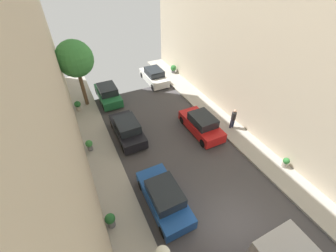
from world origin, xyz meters
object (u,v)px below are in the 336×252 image
(potted_plant_0, at_px, (78,105))
(potted_plant_2, at_px, (173,69))
(potted_plant_1, at_px, (286,162))
(potted_plant_4, at_px, (89,145))
(parked_car_right_2, at_px, (201,124))
(street_tree_2, at_px, (75,59))
(pedestrian, at_px, (233,118))
(potted_plant_3, at_px, (110,220))
(parked_car_left_5, at_px, (108,94))
(parked_car_left_4, at_px, (127,129))
(parked_car_left_3, at_px, (164,197))
(parked_car_right_3, at_px, (154,76))

(potted_plant_0, height_order, potted_plant_2, potted_plant_0)
(potted_plant_1, bearing_deg, potted_plant_4, 146.98)
(parked_car_right_2, relative_size, street_tree_2, 0.72)
(pedestrian, relative_size, potted_plant_3, 1.86)
(potted_plant_1, bearing_deg, potted_plant_0, 131.16)
(potted_plant_0, xyz_separation_m, potted_plant_3, (-0.13, -11.62, 0.00))
(parked_car_left_5, xyz_separation_m, potted_plant_2, (8.26, 2.37, -0.08))
(potted_plant_1, distance_m, potted_plant_3, 11.37)
(parked_car_left_4, relative_size, potted_plant_4, 4.99)
(parked_car_right_2, distance_m, potted_plant_2, 10.65)
(parked_car_left_4, height_order, potted_plant_0, parked_car_left_4)
(parked_car_right_2, bearing_deg, potted_plant_3, -152.10)
(parked_car_right_2, relative_size, pedestrian, 2.44)
(potted_plant_2, xyz_separation_m, potted_plant_4, (-11.18, -8.58, -0.01))
(potted_plant_3, height_order, potted_plant_4, potted_plant_3)
(potted_plant_4, bearing_deg, parked_car_right_2, -11.39)
(parked_car_left_4, bearing_deg, potted_plant_2, 44.99)
(parked_car_left_4, relative_size, pedestrian, 2.44)
(parked_car_left_5, height_order, parked_car_right_2, same)
(parked_car_right_2, relative_size, potted_plant_1, 5.67)
(parked_car_left_3, relative_size, parked_car_right_2, 1.00)
(potted_plant_0, distance_m, potted_plant_3, 11.62)
(parked_car_left_5, distance_m, potted_plant_3, 12.70)
(parked_car_left_3, distance_m, pedestrian, 8.65)
(street_tree_2, distance_m, potted_plant_4, 7.38)
(pedestrian, height_order, potted_plant_2, pedestrian)
(potted_plant_2, relative_size, potted_plant_3, 0.97)
(parked_car_left_3, xyz_separation_m, parked_car_right_3, (5.40, 13.84, 0.00))
(parked_car_left_3, distance_m, parked_car_left_4, 6.52)
(parked_car_left_3, distance_m, potted_plant_3, 3.01)
(parked_car_right_2, xyz_separation_m, street_tree_2, (-7.44, 7.92, 3.75))
(street_tree_2, bearing_deg, parked_car_right_3, 10.71)
(potted_plant_0, bearing_deg, potted_plant_2, 15.50)
(parked_car_right_2, xyz_separation_m, potted_plant_2, (2.86, 10.26, -0.08))
(parked_car_left_5, distance_m, pedestrian, 11.70)
(parked_car_left_3, xyz_separation_m, potted_plant_4, (-2.92, 6.20, -0.09))
(potted_plant_2, distance_m, potted_plant_3, 18.53)
(parked_car_left_5, xyz_separation_m, potted_plant_3, (-3.01, -12.34, -0.05))
(potted_plant_3, distance_m, potted_plant_4, 6.13)
(parked_car_left_4, bearing_deg, potted_plant_0, 119.13)
(parked_car_left_5, xyz_separation_m, parked_car_right_3, (5.40, 1.44, 0.00))
(pedestrian, xyz_separation_m, potted_plant_1, (0.49, -4.80, -0.53))
(parked_car_left_4, relative_size, potted_plant_1, 5.67)
(parked_car_right_2, xyz_separation_m, parked_car_right_3, (0.00, 9.32, 0.00))
(parked_car_left_5, bearing_deg, parked_car_left_4, -90.00)
(potted_plant_2, bearing_deg, potted_plant_1, -89.83)
(parked_car_right_2, bearing_deg, street_tree_2, 133.21)
(potted_plant_1, distance_m, potted_plant_4, 13.39)
(parked_car_left_3, relative_size, potted_plant_2, 4.67)
(street_tree_2, distance_m, potted_plant_0, 3.96)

